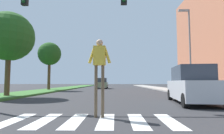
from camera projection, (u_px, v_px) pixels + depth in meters
name	position (u px, v px, depth m)	size (l,w,h in m)	color
ground_plane	(111.00, 89.00, 28.93)	(140.00, 140.00, 0.00)	#2D2D30
crosswalk	(91.00, 121.00, 5.37)	(4.95, 2.20, 0.01)	silver
median_strip	(59.00, 89.00, 27.09)	(3.57, 64.00, 0.15)	#386B2D
tree_mid	(9.00, 37.00, 13.65)	(3.58, 3.58, 6.09)	#4C3823
tree_far	(50.00, 54.00, 24.12)	(2.95, 2.95, 6.08)	#4C3823
sidewalk_right	(165.00, 89.00, 26.80)	(3.00, 64.00, 0.15)	#9E9991
traffic_light_gantry	(23.00, 13.00, 8.69)	(8.55, 0.30, 6.00)	gold
street_lamp_right	(189.00, 43.00, 16.57)	(1.02, 0.24, 7.50)	slate
pedestrian_performer	(99.00, 65.00, 5.97)	(0.75, 0.27, 2.49)	brown
suv_crossing	(193.00, 85.00, 9.80)	(2.45, 4.79, 1.97)	#B7B7BC
sedan_midblock	(102.00, 84.00, 31.17)	(1.84, 4.39, 1.76)	gray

